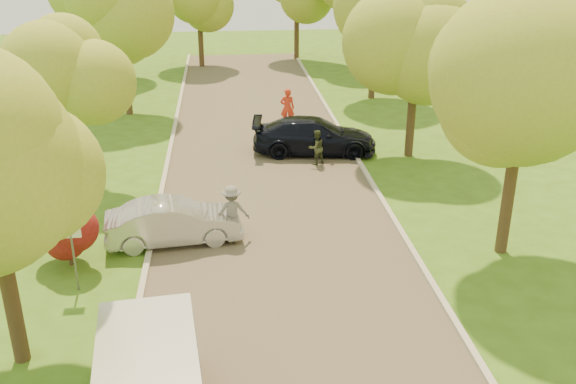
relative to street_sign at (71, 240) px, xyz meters
name	(u,v)px	position (x,y,z in m)	size (l,w,h in m)	color
ground	(304,368)	(5.80, -4.00, -1.56)	(100.00, 100.00, 0.00)	#3C6017
road	(275,220)	(5.80, 4.00, -1.56)	(8.00, 60.00, 0.01)	#4C4438
curb_left	(155,223)	(1.75, 4.00, -1.50)	(0.18, 60.00, 0.12)	#B2AD9E
curb_right	(390,213)	(9.85, 4.00, -1.50)	(0.18, 60.00, 0.12)	#B2AD9E
street_sign	(71,240)	(0.00, 0.00, 0.00)	(0.55, 0.06, 2.17)	#59595E
red_shrub	(67,231)	(-0.50, 1.50, -0.47)	(1.70, 1.70, 1.95)	#382619
tree_l_midb	(78,67)	(-1.01, 8.00, 3.02)	(4.30, 4.20, 6.62)	#382619
tree_l_far	(124,8)	(-0.59, 18.00, 3.90)	(4.92, 4.80, 7.79)	#382619
tree_r_mida	(534,74)	(12.82, 1.00, 3.97)	(5.13, 5.00, 7.95)	#382619
tree_r_midb	(422,43)	(12.40, 10.00, 3.32)	(4.51, 4.40, 7.01)	#382619
silver_sedan	(174,222)	(2.50, 2.68, -0.86)	(1.48, 4.25, 1.40)	#ABABB0
dark_sedan	(314,136)	(8.13, 10.75, -0.78)	(2.20, 5.40, 1.57)	black
longboard	(233,236)	(4.34, 2.72, -1.47)	(0.28, 0.89, 0.10)	black
skateboarder	(232,211)	(4.34, 2.72, -0.59)	(1.11, 0.64, 1.72)	slate
person_striped	(287,108)	(7.35, 14.79, -0.60)	(0.71, 0.46, 1.94)	red
person_olive	(316,147)	(8.00, 9.28, -0.81)	(0.73, 0.57, 1.50)	#303822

